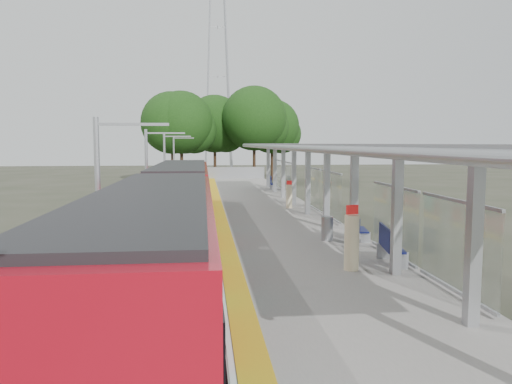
# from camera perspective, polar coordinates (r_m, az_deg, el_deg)

# --- Properties ---
(trackbed) EXTENTS (3.00, 70.00, 0.24)m
(trackbed) POSITION_cam_1_polar(r_m,az_deg,el_deg) (27.68, -8.32, -3.94)
(trackbed) COLOR #59544C
(trackbed) RESTS_ON ground
(platform) EXTENTS (6.00, 50.00, 1.00)m
(platform) POSITION_cam_1_polar(r_m,az_deg,el_deg) (27.79, 0.99, -3.05)
(platform) COLOR gray
(platform) RESTS_ON ground
(tactile_strip) EXTENTS (0.60, 50.00, 0.02)m
(tactile_strip) POSITION_cam_1_polar(r_m,az_deg,el_deg) (27.53, -4.28, -2.07)
(tactile_strip) COLOR gold
(tactile_strip) RESTS_ON platform
(end_fence) EXTENTS (6.00, 0.10, 1.20)m
(end_fence) POSITION_cam_1_polar(r_m,az_deg,el_deg) (52.42, -2.31, 2.22)
(end_fence) COLOR #9EA0A5
(end_fence) RESTS_ON platform
(train) EXTENTS (2.74, 27.60, 3.62)m
(train) POSITION_cam_1_polar(r_m,az_deg,el_deg) (18.52, -9.52, -2.63)
(train) COLOR black
(train) RESTS_ON ground
(canopy) EXTENTS (3.27, 38.00, 3.66)m
(canopy) POSITION_cam_1_polar(r_m,az_deg,el_deg) (23.98, 5.94, 4.43)
(canopy) COLOR #9EA0A5
(canopy) RESTS_ON platform
(pylon) EXTENTS (8.00, 4.00, 38.00)m
(pylon) POSITION_cam_1_polar(r_m,az_deg,el_deg) (81.58, -4.40, 15.68)
(pylon) COLOR #9EA0A5
(pylon) RESTS_ON ground
(tree_cluster) EXTENTS (19.27, 12.89, 11.55)m
(tree_cluster) POSITION_cam_1_polar(r_m,az_deg,el_deg) (60.47, -3.97, 7.93)
(tree_cluster) COLOR #382316
(tree_cluster) RESTS_ON ground
(catenary_masts) EXTENTS (2.08, 48.16, 5.40)m
(catenary_masts) POSITION_cam_1_polar(r_m,az_deg,el_deg) (26.49, -12.20, 1.65)
(catenary_masts) COLOR #9EA0A5
(catenary_masts) RESTS_ON ground
(bench_near) EXTENTS (0.80, 1.76, 1.16)m
(bench_near) POSITION_cam_1_polar(r_m,az_deg,el_deg) (15.82, 14.94, -5.77)
(bench_near) COLOR #0E134A
(bench_near) RESTS_ON platform
(bench_mid) EXTENTS (0.60, 1.38, 0.92)m
(bench_mid) POSITION_cam_1_polar(r_m,az_deg,el_deg) (19.38, 11.70, -4.01)
(bench_mid) COLOR #0E134A
(bench_mid) RESTS_ON platform
(bench_far) EXTENTS (0.61, 1.60, 1.07)m
(bench_far) POSITION_cam_1_polar(r_m,az_deg,el_deg) (39.65, 1.85, 1.08)
(bench_far) COLOR #0E134A
(bench_far) RESTS_ON platform
(info_pillar_near) EXTENTS (0.43, 0.43, 1.91)m
(info_pillar_near) POSITION_cam_1_polar(r_m,az_deg,el_deg) (14.77, 10.88, -5.62)
(info_pillar_near) COLOR beige
(info_pillar_near) RESTS_ON platform
(info_pillar_far) EXTENTS (0.35, 0.35, 1.56)m
(info_pillar_far) POSITION_cam_1_polar(r_m,az_deg,el_deg) (28.42, 3.81, -0.48)
(info_pillar_far) COLOR beige
(info_pillar_far) RESTS_ON platform
(litter_bin) EXTENTS (0.59, 0.59, 0.92)m
(litter_bin) POSITION_cam_1_polar(r_m,az_deg,el_deg) (19.11, 8.12, -4.15)
(litter_bin) COLOR #9EA0A5
(litter_bin) RESTS_ON platform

